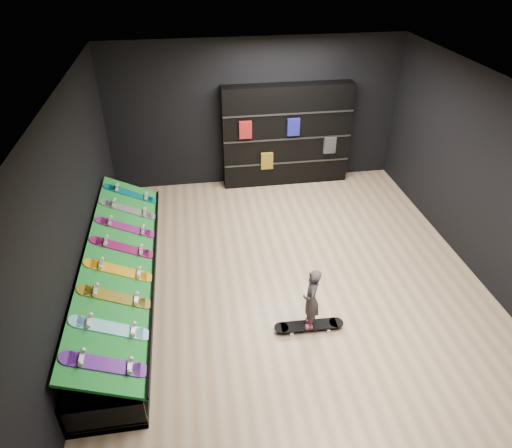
{
  "coord_description": "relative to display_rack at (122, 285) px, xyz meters",
  "views": [
    {
      "loc": [
        -1.37,
        -5.41,
        4.74
      ],
      "look_at": [
        -0.5,
        0.2,
        1.0
      ],
      "focal_mm": 32.0,
      "sensor_mm": 36.0,
      "label": 1
    }
  ],
  "objects": [
    {
      "name": "floor",
      "position": [
        2.55,
        0.0,
        -0.25
      ],
      "size": [
        6.0,
        7.0,
        0.01
      ],
      "primitive_type": "cube",
      "color": "tan",
      "rests_on": "ground"
    },
    {
      "name": "ceiling",
      "position": [
        2.55,
        0.0,
        2.75
      ],
      "size": [
        6.0,
        7.0,
        0.01
      ],
      "primitive_type": "cube",
      "color": "white",
      "rests_on": "ground"
    },
    {
      "name": "wall_back",
      "position": [
        2.55,
        3.5,
        1.25
      ],
      "size": [
        6.0,
        0.02,
        3.0
      ],
      "primitive_type": "cube",
      "color": "black",
      "rests_on": "ground"
    },
    {
      "name": "wall_front",
      "position": [
        2.55,
        -3.5,
        1.25
      ],
      "size": [
        6.0,
        0.02,
        3.0
      ],
      "primitive_type": "cube",
      "color": "black",
      "rests_on": "ground"
    },
    {
      "name": "wall_left",
      "position": [
        -0.45,
        0.0,
        1.25
      ],
      "size": [
        0.02,
        7.0,
        3.0
      ],
      "primitive_type": "cube",
      "color": "black",
      "rests_on": "ground"
    },
    {
      "name": "wall_right",
      "position": [
        5.55,
        0.0,
        1.25
      ],
      "size": [
        0.02,
        7.0,
        3.0
      ],
      "primitive_type": "cube",
      "color": "black",
      "rests_on": "ground"
    },
    {
      "name": "display_rack",
      "position": [
        0.0,
        0.0,
        0.0
      ],
      "size": [
        0.9,
        4.5,
        0.5
      ],
      "primitive_type": null,
      "color": "black",
      "rests_on": "ground"
    },
    {
      "name": "turf_ramp",
      "position": [
        0.05,
        0.0,
        0.46
      ],
      "size": [
        0.92,
        4.5,
        0.46
      ],
      "primitive_type": "cube",
      "rotation": [
        0.0,
        0.44,
        0.0
      ],
      "color": "#116C21",
      "rests_on": "display_rack"
    },
    {
      "name": "back_shelving",
      "position": [
        3.17,
        3.32,
        0.81
      ],
      "size": [
        2.66,
        0.31,
        2.13
      ],
      "primitive_type": "cube",
      "color": "black",
      "rests_on": "ground"
    },
    {
      "name": "floor_skateboard",
      "position": [
        2.6,
        -1.06,
        -0.2
      ],
      "size": [
        0.99,
        0.25,
        0.09
      ],
      "primitive_type": null,
      "rotation": [
        0.0,
        0.0,
        -0.03
      ],
      "color": "black",
      "rests_on": "ground"
    },
    {
      "name": "child",
      "position": [
        2.6,
        -1.06,
        0.12
      ],
      "size": [
        0.2,
        0.25,
        0.57
      ],
      "primitive_type": "imported",
      "rotation": [
        0.0,
        0.0,
        -1.83
      ],
      "color": "black",
      "rests_on": "floor_skateboard"
    },
    {
      "name": "display_board_0",
      "position": [
        0.06,
        -1.9,
        0.49
      ],
      "size": [
        0.93,
        0.22,
        0.5
      ],
      "primitive_type": null,
      "rotation": [
        0.0,
        0.44,
        0.0
      ],
      "color": "purple",
      "rests_on": "turf_ramp"
    },
    {
      "name": "display_board_1",
      "position": [
        0.06,
        -1.36,
        0.49
      ],
      "size": [
        0.93,
        0.22,
        0.5
      ],
      "primitive_type": null,
      "rotation": [
        0.0,
        0.44,
        0.0
      ],
      "color": "#0CB2E5",
      "rests_on": "turf_ramp"
    },
    {
      "name": "display_board_2",
      "position": [
        0.06,
        -0.81,
        0.49
      ],
      "size": [
        0.93,
        0.22,
        0.5
      ],
      "primitive_type": null,
      "rotation": [
        0.0,
        0.44,
        0.0
      ],
      "color": "yellow",
      "rests_on": "turf_ramp"
    },
    {
      "name": "display_board_3",
      "position": [
        0.06,
        -0.27,
        0.49
      ],
      "size": [
        0.93,
        0.22,
        0.5
      ],
      "primitive_type": null,
      "rotation": [
        0.0,
        0.44,
        0.0
      ],
      "color": "orange",
      "rests_on": "turf_ramp"
    },
    {
      "name": "display_board_4",
      "position": [
        0.06,
        0.27,
        0.49
      ],
      "size": [
        0.93,
        0.22,
        0.5
      ],
      "primitive_type": null,
      "rotation": [
        0.0,
        0.44,
        0.0
      ],
      "color": "#E5198C",
      "rests_on": "turf_ramp"
    },
    {
      "name": "display_board_5",
      "position": [
        0.06,
        0.81,
        0.49
      ],
      "size": [
        0.93,
        0.22,
        0.5
      ],
      "primitive_type": null,
      "rotation": [
        0.0,
        0.44,
        0.0
      ],
      "color": "#2626BF",
      "rests_on": "turf_ramp"
    },
    {
      "name": "display_board_6",
      "position": [
        0.06,
        1.36,
        0.49
      ],
      "size": [
        0.93,
        0.22,
        0.5
      ],
      "primitive_type": null,
      "rotation": [
        0.0,
        0.44,
        0.0
      ],
      "color": "black",
      "rests_on": "turf_ramp"
    },
    {
      "name": "display_board_7",
      "position": [
        0.06,
        1.9,
        0.49
      ],
      "size": [
        0.93,
        0.22,
        0.5
      ],
      "primitive_type": null,
      "rotation": [
        0.0,
        0.44,
        0.0
      ],
      "color": "#0C8C99",
      "rests_on": "turf_ramp"
    }
  ]
}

